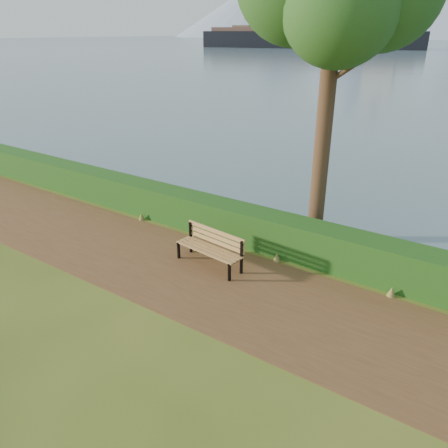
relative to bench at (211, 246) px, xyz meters
The scene contains 5 objects.
ground 1.15m from the bench, 107.45° to the right, with size 140.00×140.00×0.00m, color #405117.
path 0.90m from the bench, 114.51° to the right, with size 40.00×3.40×0.01m, color brown.
hedge 1.66m from the bench, 100.53° to the left, with size 32.00×0.85×1.00m, color #164313.
bench is the anchor object (origin of this frame).
cargo_ship 151.82m from the bench, 112.31° to the left, with size 74.70×25.58×22.42m.
Camera 1 is at (6.08, -6.94, 5.48)m, focal length 35.00 mm.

